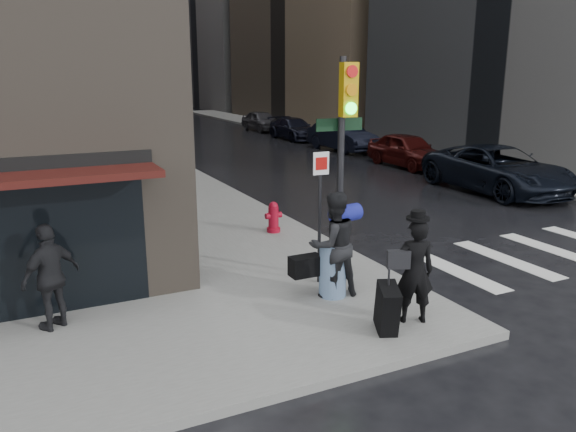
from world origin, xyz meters
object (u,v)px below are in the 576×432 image
parked_car_0 (498,169)px  parked_car_2 (342,136)px  man_overcoat (409,277)px  parked_car_1 (407,150)px  fire_hydrant (273,218)px  parked_car_4 (261,121)px  traffic_light (342,141)px  parked_car_3 (294,129)px  man_greycoat (51,277)px  man_jeans (332,245)px

parked_car_0 → parked_car_2: 11.90m
man_overcoat → parked_car_1: bearing=-105.0°
fire_hydrant → parked_car_4: 27.62m
traffic_light → fire_hydrant: bearing=88.6°
traffic_light → parked_car_0: bearing=32.1°
fire_hydrant → parked_car_4: size_ratio=0.19×
parked_car_3 → parked_car_4: parked_car_4 is taller
parked_car_2 → man_overcoat: bearing=-121.5°
fire_hydrant → parked_car_0: 9.88m
fire_hydrant → parked_car_1: (10.25, 7.67, 0.26)m
man_greycoat → traffic_light: 5.67m
man_greycoat → parked_car_0: 16.25m
traffic_light → parked_car_2: size_ratio=0.90×
traffic_light → parked_car_1: size_ratio=0.97×
man_greycoat → parked_car_3: bearing=-156.9°
parked_car_0 → parked_car_4: parked_car_0 is taller
fire_hydrant → parked_car_1: size_ratio=0.18×
traffic_light → parked_car_0: size_ratio=0.73×
parked_car_2 → parked_car_0: bearing=-96.1°
parked_car_0 → parked_car_1: size_ratio=1.32×
man_greycoat → parked_car_1: (15.86, 11.31, -0.27)m
traffic_light → fire_hydrant: (0.30, 3.84, -2.47)m
parked_car_0 → parked_car_3: 17.83m
man_greycoat → parked_car_4: bearing=-151.5°
man_jeans → traffic_light: traffic_light is taller
parked_car_3 → traffic_light: bearing=-115.4°
man_overcoat → parked_car_3: size_ratio=0.42×
man_jeans → parked_car_0: 12.22m
parked_car_3 → parked_car_4: 5.95m
parked_car_3 → parked_car_4: (0.27, 5.94, 0.05)m
man_greycoat → fire_hydrant: bearing=-179.5°
man_jeans → parked_car_0: man_jeans is taller
man_jeans → fire_hydrant: (0.81, 4.44, -0.64)m
parked_car_0 → fire_hydrant: bearing=-167.1°
parked_car_4 → parked_car_3: bearing=-94.5°
traffic_light → parked_car_4: (10.92, 29.33, -2.25)m
man_overcoat → parked_car_1: man_overcoat is taller
traffic_light → parked_car_1: bearing=50.5°
parked_car_0 → parked_car_3: bearing=90.7°
man_greycoat → parked_car_0: man_greycoat is taller
traffic_light → man_jeans: bearing=-127.6°
man_greycoat → traffic_light: traffic_light is taller
man_overcoat → parked_car_2: man_overcoat is taller
traffic_light → fire_hydrant: 4.57m
fire_hydrant → parked_car_3: size_ratio=0.17×
man_greycoat → man_overcoat: bearing=123.2°
man_jeans → parked_car_1: (11.06, 12.12, -0.39)m
fire_hydrant → parked_car_2: bearing=52.8°
man_greycoat → fire_hydrant: man_greycoat is taller
parked_car_1 → parked_car_3: size_ratio=0.96×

